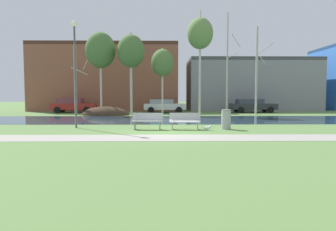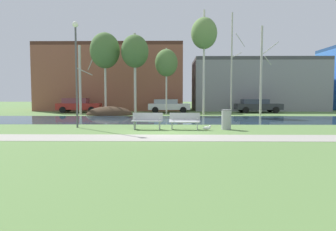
# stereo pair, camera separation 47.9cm
# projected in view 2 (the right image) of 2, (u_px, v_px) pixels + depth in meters

# --- Properties ---
(ground_plane) EXTENTS (120.00, 120.00, 0.00)m
(ground_plane) POSITION_uv_depth(u_px,v_px,m) (168.00, 117.00, 24.59)
(ground_plane) COLOR #5B7F42
(paved_path_strip) EXTENTS (60.00, 1.99, 0.01)m
(paved_path_strip) POSITION_uv_depth(u_px,v_px,m) (164.00, 138.00, 12.59)
(paved_path_strip) COLOR #9E998E
(paved_path_strip) RESTS_ON ground
(river_band) EXTENTS (80.00, 7.59, 0.01)m
(river_band) POSITION_uv_depth(u_px,v_px,m) (168.00, 120.00, 22.12)
(river_band) COLOR #284256
(river_band) RESTS_ON ground
(soil_mound) EXTENTS (4.26, 2.49, 1.58)m
(soil_mound) POSITION_uv_depth(u_px,v_px,m) (109.00, 115.00, 27.23)
(soil_mound) COLOR #423021
(soil_mound) RESTS_ON ground
(bench_left) EXTENTS (1.63, 0.65, 0.87)m
(bench_left) POSITION_uv_depth(u_px,v_px,m) (147.00, 121.00, 15.66)
(bench_left) COLOR #9EA0A3
(bench_left) RESTS_ON ground
(bench_right) EXTENTS (1.63, 0.65, 0.87)m
(bench_right) POSITION_uv_depth(u_px,v_px,m) (185.00, 121.00, 15.63)
(bench_right) COLOR #9EA0A3
(bench_right) RESTS_ON ground
(trash_bin) EXTENTS (0.52, 0.52, 1.04)m
(trash_bin) POSITION_uv_depth(u_px,v_px,m) (226.00, 119.00, 15.67)
(trash_bin) COLOR #999B9E
(trash_bin) RESTS_ON ground
(seagull) EXTENTS (0.46, 0.17, 0.27)m
(seagull) POSITION_uv_depth(u_px,v_px,m) (207.00, 128.00, 15.26)
(seagull) COLOR white
(seagull) RESTS_ON ground
(streetlamp) EXTENTS (0.32, 0.32, 5.80)m
(streetlamp) POSITION_uv_depth(u_px,v_px,m) (76.00, 58.00, 16.38)
(streetlamp) COLOR #4C4C51
(streetlamp) RESTS_ON ground
(birch_far_left) EXTENTS (1.57, 2.62, 6.41)m
(birch_far_left) POSITION_uv_depth(u_px,v_px,m) (81.00, 79.00, 27.80)
(birch_far_left) COLOR beige
(birch_far_left) RESTS_ON ground
(birch_left) EXTENTS (2.77, 2.77, 7.66)m
(birch_left) POSITION_uv_depth(u_px,v_px,m) (105.00, 51.00, 27.99)
(birch_left) COLOR beige
(birch_left) RESTS_ON ground
(birch_center_left) EXTENTS (2.50, 2.50, 7.45)m
(birch_center_left) POSITION_uv_depth(u_px,v_px,m) (135.00, 52.00, 27.36)
(birch_center_left) COLOR beige
(birch_center_left) RESTS_ON ground
(birch_center) EXTENTS (2.11, 2.11, 6.18)m
(birch_center) POSITION_uv_depth(u_px,v_px,m) (166.00, 63.00, 27.92)
(birch_center) COLOR beige
(birch_center) RESTS_ON ground
(birch_center_right) EXTENTS (2.35, 2.35, 9.48)m
(birch_center_right) POSITION_uv_depth(u_px,v_px,m) (204.00, 34.00, 27.05)
(birch_center_right) COLOR beige
(birch_center_right) RESTS_ON ground
(birch_right) EXTENTS (1.27, 2.11, 9.46)m
(birch_right) POSITION_uv_depth(u_px,v_px,m) (232.00, 63.00, 27.97)
(birch_right) COLOR #BCB7A8
(birch_right) RESTS_ON ground
(birch_far_right) EXTENTS (1.58, 2.35, 8.07)m
(birch_far_right) POSITION_uv_depth(u_px,v_px,m) (262.00, 70.00, 27.31)
(birch_far_right) COLOR #BCB7A8
(birch_far_right) RESTS_ON ground
(parked_van_nearest_red) EXTENTS (4.49, 2.15, 1.50)m
(parked_van_nearest_red) POSITION_uv_depth(u_px,v_px,m) (78.00, 105.00, 31.37)
(parked_van_nearest_red) COLOR maroon
(parked_van_nearest_red) RESTS_ON ground
(parked_sedan_second_white) EXTENTS (4.33, 2.18, 1.39)m
(parked_sedan_second_white) POSITION_uv_depth(u_px,v_px,m) (168.00, 105.00, 30.98)
(parked_sedan_second_white) COLOR silver
(parked_sedan_second_white) RESTS_ON ground
(parked_hatch_third_dark) EXTENTS (4.74, 2.07, 1.40)m
(parked_hatch_third_dark) POSITION_uv_depth(u_px,v_px,m) (257.00, 105.00, 31.06)
(parked_hatch_third_dark) COLOR #282B30
(parked_hatch_third_dark) RESTS_ON ground
(building_brick_low) EXTENTS (16.91, 9.66, 7.77)m
(building_brick_low) POSITION_uv_depth(u_px,v_px,m) (115.00, 79.00, 37.96)
(building_brick_low) COLOR brown
(building_brick_low) RESTS_ON ground
(building_grey_warehouse) EXTENTS (15.10, 7.30, 6.10)m
(building_grey_warehouse) POSITION_uv_depth(u_px,v_px,m) (255.00, 85.00, 36.59)
(building_grey_warehouse) COLOR gray
(building_grey_warehouse) RESTS_ON ground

